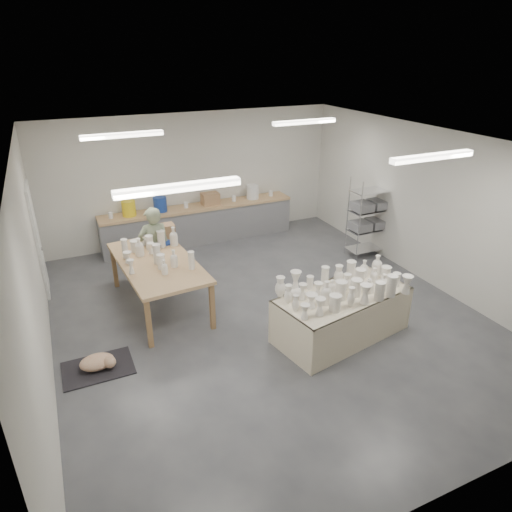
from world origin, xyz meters
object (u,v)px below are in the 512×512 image
work_table (157,258)px  red_stool (154,268)px  drying_table (342,311)px  potter (155,248)px

work_table → red_stool: work_table is taller
drying_table → potter: 3.72m
drying_table → red_stool: size_ratio=6.33×
work_table → potter: potter is taller
drying_table → work_table: bearing=126.0°
red_stool → work_table: bearing=-96.3°
drying_table → work_table: work_table is taller
potter → red_stool: bearing=-90.5°
drying_table → red_stool: 3.91m
potter → red_stool: size_ratio=4.48×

